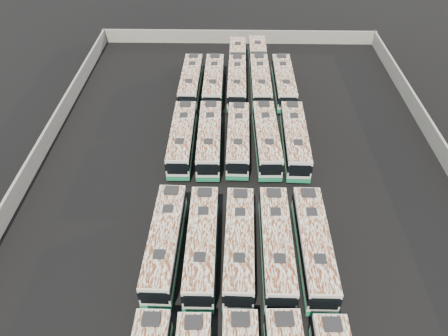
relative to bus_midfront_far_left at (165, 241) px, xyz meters
The scene contains 17 objects.
ground 10.99m from the bus_midfront_far_left, 51.96° to the left, with size 140.00×140.00×0.00m, color black.
perimeter_wall 10.88m from the bus_midfront_far_left, 51.96° to the left, with size 45.20×73.20×2.20m.
bus_midfront_far_left is the anchor object (origin of this frame).
bus_midfront_left 3.19m from the bus_midfront_far_left, ahead, with size 2.49×11.71×3.30m.
bus_midfront_center 6.37m from the bus_midfront_far_left, ahead, with size 2.72×11.64×3.27m.
bus_midfront_right 9.53m from the bus_midfront_far_left, ahead, with size 2.59×11.81×3.32m.
bus_midfront_far_right 12.70m from the bus_midfront_far_left, ahead, with size 2.58×11.86×3.34m.
bus_midback_far_left 15.23m from the bus_midfront_far_left, 89.73° to the left, with size 2.49×11.66×3.28m.
bus_midback_left 15.54m from the bus_midfront_far_left, 78.30° to the left, with size 2.59×11.83×3.33m.
bus_midback_center 16.57m from the bus_midfront_far_left, 67.37° to the left, with size 2.67×11.48×3.22m.
bus_midback_right 18.05m from the bus_midfront_far_left, 57.98° to the left, with size 2.78×11.87×3.33m.
bus_midback_far_right 19.85m from the bus_midfront_far_left, 50.07° to the left, with size 2.78×11.93×3.35m.
bus_back_far_left 28.50m from the bus_midfront_far_left, 89.94° to the left, with size 2.58×11.57×3.25m.
bus_back_left 28.52m from the bus_midfront_far_left, 83.69° to the left, with size 2.54×11.73×3.30m.
bus_back_center 32.15m from the bus_midfront_far_left, 78.62° to the left, with size 2.70×17.77×3.22m.
bus_back_right 32.99m from the bus_midfront_far_left, 73.33° to the left, with size 2.50×18.21×3.30m.
bus_back_far_right 31.17m from the bus_midfront_far_left, 66.07° to the left, with size 2.50×11.74×3.31m.
Camera 1 is at (-1.17, -33.27, 30.50)m, focal length 35.00 mm.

